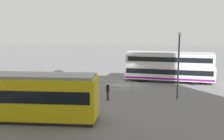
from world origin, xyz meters
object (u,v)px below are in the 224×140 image
Objects in this scene: double_decker_bus at (169,67)px; info_sign at (59,77)px; pedestrian_near_railing at (79,81)px; tram_yellow at (4,96)px; pedestrian_crossing at (108,90)px; street_lamp at (179,60)px.

info_sign is (12.34, 6.88, -0.26)m from double_decker_bus.
pedestrian_near_railing is 0.68× the size of info_sign.
tram_yellow reaches higher than pedestrian_crossing.
double_decker_bus is at bearing -152.56° from pedestrian_near_railing.
pedestrian_crossing is at bearing 8.69° from street_lamp.
double_decker_bus is 0.81× the size of tram_yellow.
tram_yellow is 8.79m from info_sign.
street_lamp reaches higher than pedestrian_crossing.
street_lamp is at bearing -153.00° from tram_yellow.
pedestrian_crossing is (-3.75, 4.01, 0.01)m from pedestrian_near_railing.
double_decker_bus reaches higher than tram_yellow.
double_decker_bus is 11.92m from pedestrian_near_railing.
tram_yellow is 5.67× the size of info_sign.
street_lamp is (0.12, 8.46, 1.87)m from double_decker_bus.
info_sign reaches higher than pedestrian_near_railing.
info_sign reaches higher than pedestrian_crossing.
info_sign is at bearing 29.14° from double_decker_bus.
street_lamp reaches higher than double_decker_bus.
double_decker_bus reaches higher than info_sign.
pedestrian_crossing reaches higher than pedestrian_near_railing.
tram_yellow is at bearing 27.00° from street_lamp.
double_decker_bus is 11.71m from pedestrian_crossing.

